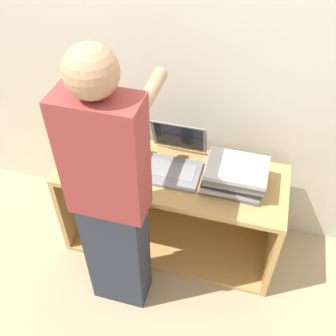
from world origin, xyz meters
TOP-DOWN VIEW (x-y plane):
  - ground_plane at (0.00, 0.00)m, footprint 12.00×12.00m
  - wall_back at (0.00, 0.65)m, footprint 8.00×0.05m
  - cart at (0.00, 0.34)m, footprint 1.45×0.54m
  - laptop_open at (0.00, 0.33)m, footprint 0.36×0.37m
  - laptop_stack_left at (-0.39, 0.27)m, footprint 0.37×0.30m
  - laptop_stack_right at (0.39, 0.27)m, footprint 0.38×0.29m
  - person at (-0.21, -0.18)m, footprint 0.40×0.54m

SIDE VIEW (x-z plane):
  - ground_plane at x=0.00m, z-range 0.00..0.00m
  - cart at x=0.00m, z-range 0.00..0.71m
  - laptop_open at x=0.00m, z-range 0.63..0.91m
  - laptop_stack_left at x=-0.39m, z-range 0.71..0.83m
  - laptop_stack_right at x=0.39m, z-range 0.71..0.88m
  - person at x=-0.21m, z-range 0.01..1.78m
  - wall_back at x=0.00m, z-range 0.00..2.40m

